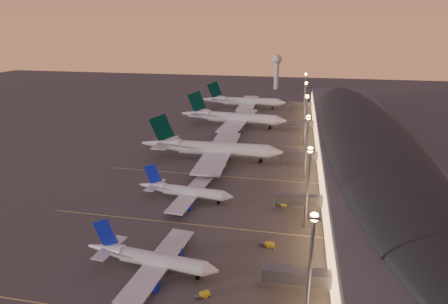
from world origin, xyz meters
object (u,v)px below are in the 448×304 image
(baggage_tug_a, at_px, (198,268))
(baggage_tug_b, at_px, (203,295))
(baggage_tug_d, at_px, (268,245))
(airliner_narrow_south, at_px, (151,259))
(airliner_wide_near, at_px, (211,149))
(airliner_wide_mid, at_px, (233,118))
(airliner_wide_far, at_px, (243,102))
(baggage_tug_c, at_px, (282,204))
(airliner_narrow_north, at_px, (185,191))
(radar_tower, at_px, (277,66))

(baggage_tug_a, relative_size, baggage_tug_b, 0.98)
(baggage_tug_d, bearing_deg, airliner_narrow_south, -142.28)
(airliner_wide_near, distance_m, airliner_wide_mid, 60.42)
(airliner_wide_far, relative_size, baggage_tug_b, 17.08)
(baggage_tug_d, bearing_deg, baggage_tug_c, 91.20)
(airliner_narrow_north, distance_m, airliner_wide_near, 42.04)
(airliner_narrow_north, relative_size, baggage_tug_d, 8.76)
(airliner_narrow_south, height_order, baggage_tug_b, airliner_narrow_south)
(radar_tower, bearing_deg, baggage_tug_a, -90.09)
(baggage_tug_c, bearing_deg, airliner_wide_mid, 129.83)
(baggage_tug_a, height_order, baggage_tug_d, baggage_tug_d)
(airliner_narrow_north, distance_m, baggage_tug_a, 40.62)
(airliner_wide_mid, bearing_deg, airliner_narrow_north, -85.03)
(airliner_narrow_north, relative_size, airliner_wide_near, 0.54)
(baggage_tug_c, bearing_deg, airliner_narrow_south, -104.92)
(radar_tower, xyz_separation_m, baggage_tug_b, (3.29, -295.89, -21.40))
(airliner_wide_near, height_order, airliner_wide_far, airliner_wide_near)
(airliner_narrow_north, height_order, radar_tower, radar_tower)
(radar_tower, xyz_separation_m, baggage_tug_a, (-0.43, -286.57, -21.42))
(airliner_narrow_north, bearing_deg, airliner_wide_far, 95.79)
(airliner_wide_far, xyz_separation_m, baggage_tug_a, (17.25, -192.74, -4.64))
(baggage_tug_a, bearing_deg, airliner_narrow_north, 131.41)
(airliner_narrow_north, bearing_deg, baggage_tug_c, 8.65)
(baggage_tug_b, bearing_deg, airliner_wide_far, 61.76)
(airliner_wide_far, xyz_separation_m, radar_tower, (17.68, 93.83, 16.78))
(radar_tower, bearing_deg, baggage_tug_b, -89.36)
(baggage_tug_a, bearing_deg, airliner_wide_mid, 116.69)
(baggage_tug_b, xyz_separation_m, baggage_tug_c, (15.31, 49.36, -0.04))
(radar_tower, height_order, baggage_tug_a, radar_tower)
(baggage_tug_c, bearing_deg, radar_tower, 114.92)
(airliner_narrow_south, height_order, baggage_tug_d, airliner_narrow_south)
(airliner_wide_near, height_order, baggage_tug_d, airliner_wide_near)
(airliner_wide_near, relative_size, airliner_wide_mid, 1.00)
(baggage_tug_a, distance_m, baggage_tug_d, 21.60)
(airliner_narrow_north, relative_size, baggage_tug_a, 9.86)
(radar_tower, bearing_deg, baggage_tug_c, -85.68)
(airliner_narrow_south, bearing_deg, baggage_tug_b, -19.37)
(airliner_wide_near, bearing_deg, baggage_tug_d, -65.34)
(airliner_wide_mid, height_order, baggage_tug_b, airliner_wide_mid)
(baggage_tug_c, bearing_deg, airliner_wide_far, 123.97)
(airliner_narrow_north, xyz_separation_m, baggage_tug_a, (14.65, -37.78, -2.79))
(airliner_wide_mid, bearing_deg, baggage_tug_b, -78.24)
(airliner_narrow_north, bearing_deg, baggage_tug_a, -63.98)
(airliner_narrow_south, height_order, radar_tower, radar_tower)
(radar_tower, height_order, baggage_tug_c, radar_tower)
(airliner_wide_near, distance_m, baggage_tug_b, 91.21)
(baggage_tug_b, bearing_deg, baggage_tug_c, 38.60)
(radar_tower, bearing_deg, airliner_wide_near, -94.33)
(baggage_tug_a, bearing_deg, baggage_tug_c, 84.78)
(radar_tower, height_order, baggage_tug_d, radar_tower)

